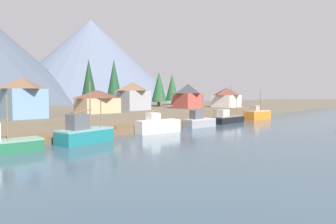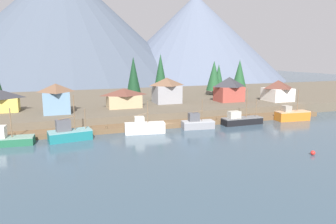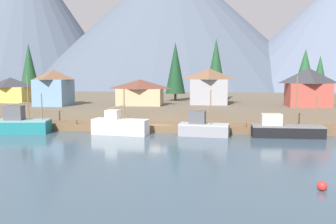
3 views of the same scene
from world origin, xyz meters
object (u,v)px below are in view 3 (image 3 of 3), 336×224
at_px(conifer_near_right, 29,68).
at_px(conifer_mid_right, 175,68).
at_px(house_yellow, 11,90).
at_px(house_grey, 209,86).
at_px(fishing_boat_grey, 203,127).
at_px(conifer_back_left, 305,71).
at_px(fishing_boat_white, 120,125).
at_px(fishing_boat_black, 285,129).
at_px(house_tan, 140,92).
at_px(fishing_boat_teal, 21,124).
at_px(house_blue, 54,87).
at_px(conifer_near_left, 320,75).
at_px(conifer_back_right, 216,67).
at_px(house_red, 308,87).
at_px(channel_buoy, 322,186).

height_order(conifer_near_right, conifer_mid_right, conifer_near_right).
bearing_deg(conifer_mid_right, conifer_near_right, 168.94).
distance_m(house_yellow, house_grey, 39.21).
bearing_deg(fishing_boat_grey, conifer_back_left, 63.53).
height_order(fishing_boat_white, conifer_back_left, conifer_back_left).
height_order(fishing_boat_white, fishing_boat_black, fishing_boat_black).
xyz_separation_m(house_tan, house_grey, (12.32, 3.66, 1.04)).
distance_m(fishing_boat_teal, house_blue, 15.66).
relative_size(fishing_boat_teal, conifer_near_left, 0.83).
bearing_deg(conifer_back_right, house_grey, -98.74).
bearing_deg(fishing_boat_white, house_tan, 99.94).
bearing_deg(fishing_boat_teal, conifer_back_right, 39.82).
relative_size(fishing_boat_teal, house_tan, 0.96).
relative_size(fishing_boat_black, house_tan, 1.09).
bearing_deg(house_tan, house_red, 1.13).
relative_size(house_red, house_grey, 1.03).
bearing_deg(conifer_back_right, fishing_boat_teal, -132.40).
xyz_separation_m(house_tan, house_yellow, (-26.88, 3.78, 0.14)).
bearing_deg(fishing_boat_teal, house_grey, 30.82).
distance_m(fishing_boat_white, house_blue, 21.81).
xyz_separation_m(fishing_boat_grey, house_red, (17.75, 17.17, 4.80)).
xyz_separation_m(fishing_boat_teal, conifer_near_left, (50.24, 36.39, 6.66)).
bearing_deg(conifer_near_left, fishing_boat_black, -111.80).
bearing_deg(channel_buoy, house_blue, 134.67).
height_order(house_yellow, conifer_near_left, conifer_near_left).
height_order(conifer_near_left, conifer_back_right, conifer_back_right).
relative_size(house_red, conifer_mid_right, 0.60).
bearing_deg(house_blue, conifer_near_left, 22.48).
distance_m(house_red, conifer_near_right, 62.66).
bearing_deg(channel_buoy, house_grey, 101.08).
bearing_deg(house_tan, fishing_boat_black, -36.11).
bearing_deg(house_grey, house_red, -10.23).
bearing_deg(house_red, house_yellow, 176.75).
relative_size(house_grey, channel_buoy, 10.09).
height_order(conifer_back_left, conifer_back_right, conifer_back_right).
xyz_separation_m(fishing_boat_teal, fishing_boat_grey, (25.27, 0.45, -0.16)).
bearing_deg(conifer_near_right, conifer_back_right, -7.27).
bearing_deg(fishing_boat_teal, conifer_back_left, 26.83).
height_order(conifer_near_right, conifer_back_right, conifer_back_right).
distance_m(house_tan, conifer_near_left, 41.54).
bearing_deg(conifer_back_right, conifer_near_left, 15.69).
xyz_separation_m(fishing_boat_black, conifer_mid_right, (-17.06, 27.88, 8.33)).
xyz_separation_m(house_yellow, conifer_mid_right, (32.19, 7.79, 4.32)).
distance_m(conifer_mid_right, conifer_back_left, 27.13).
relative_size(conifer_near_right, conifer_mid_right, 1.05).
bearing_deg(house_tan, conifer_back_left, 24.36).
relative_size(house_tan, conifer_back_right, 0.64).
xyz_separation_m(fishing_boat_black, house_red, (7.03, 16.89, 4.90)).
xyz_separation_m(fishing_boat_grey, conifer_near_right, (-42.17, 35.15, 8.33)).
distance_m(house_tan, house_blue, 15.48).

